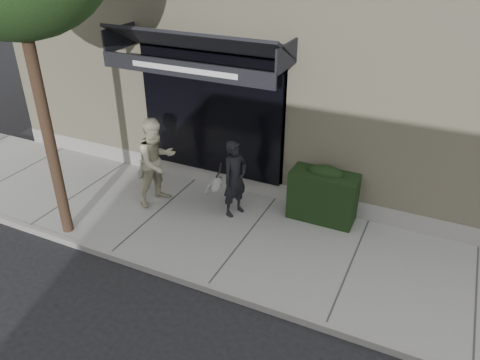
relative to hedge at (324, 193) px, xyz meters
The scene contains 7 objects.
ground 1.79m from the hedge, 131.35° to the right, with size 80.00×80.00×0.00m, color black.
sidewalk 1.77m from the hedge, 131.35° to the right, with size 20.00×3.00×0.12m, color gray.
curb 3.07m from the hedge, 111.45° to the right, with size 20.00×0.10×0.14m, color gray.
building_facade 4.39m from the hedge, 106.65° to the left, with size 14.30×8.04×5.64m.
hedge is the anchor object (origin of this frame).
pedestrian_front 1.78m from the hedge, 159.06° to the right, with size 0.76×0.85×1.59m.
pedestrian_back 3.44m from the hedge, 165.16° to the right, with size 0.96×1.09×1.86m.
Camera 1 is at (3.00, -6.63, 5.34)m, focal length 35.00 mm.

